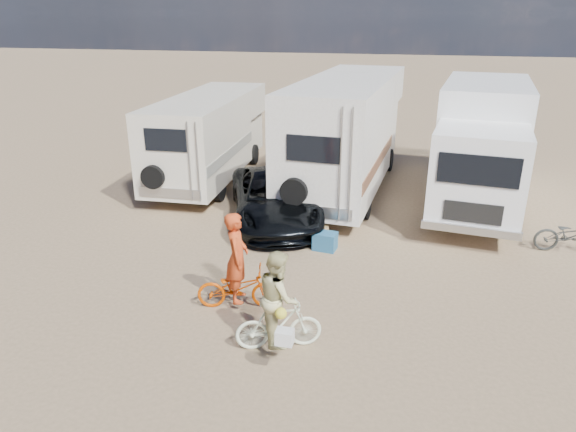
% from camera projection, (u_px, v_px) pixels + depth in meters
% --- Properties ---
extents(ground, '(140.00, 140.00, 0.00)m').
position_uv_depth(ground, '(318.00, 291.00, 11.14)').
color(ground, '#947958').
rests_on(ground, ground).
extents(rv_main, '(3.16, 8.75, 3.67)m').
position_uv_depth(rv_main, '(347.00, 135.00, 17.02)').
color(rv_main, white).
rests_on(rv_main, ground).
extents(rv_left, '(2.59, 7.39, 2.94)m').
position_uv_depth(rv_left, '(210.00, 139.00, 18.14)').
color(rv_left, white).
rests_on(rv_left, ground).
extents(box_truck, '(3.38, 7.88, 3.62)m').
position_uv_depth(box_truck, '(480.00, 147.00, 15.61)').
color(box_truck, white).
rests_on(box_truck, ground).
extents(dark_suv, '(3.87, 5.42, 1.37)m').
position_uv_depth(dark_suv, '(274.00, 197.00, 14.74)').
color(dark_suv, black).
rests_on(dark_suv, ground).
extents(bike_man, '(1.74, 0.96, 0.87)m').
position_uv_depth(bike_man, '(238.00, 288.00, 10.39)').
color(bike_man, '#C04000').
rests_on(bike_man, ground).
extents(bike_woman, '(1.59, 0.96, 0.92)m').
position_uv_depth(bike_woman, '(279.00, 325.00, 9.10)').
color(bike_woman, silver).
rests_on(bike_woman, ground).
extents(rider_man, '(0.60, 0.77, 1.86)m').
position_uv_depth(rider_man, '(237.00, 266.00, 10.21)').
color(rider_man, '#C54018').
rests_on(rider_man, ground).
extents(rider_woman, '(0.90, 1.01, 1.71)m').
position_uv_depth(rider_woman, '(279.00, 306.00, 8.95)').
color(rider_woman, '#CAC184').
rests_on(rider_woman, ground).
extents(bike_parked, '(1.77, 0.71, 0.91)m').
position_uv_depth(bike_parked, '(572.00, 235.00, 12.80)').
color(bike_parked, '#282A28').
rests_on(bike_parked, ground).
extents(cooler, '(0.62, 0.48, 0.45)m').
position_uv_depth(cooler, '(325.00, 241.00, 13.02)').
color(cooler, '#235B85').
rests_on(cooler, ground).
extents(crate, '(0.51, 0.51, 0.32)m').
position_uv_depth(crate, '(318.00, 232.00, 13.73)').
color(crate, '#917E53').
rests_on(crate, ground).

